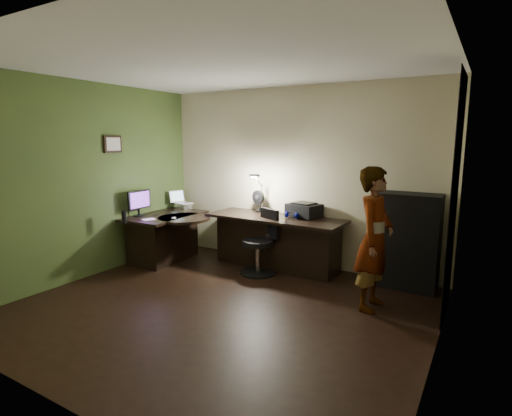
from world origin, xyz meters
The scene contains 27 objects.
floor centered at (0.00, 0.00, -0.01)m, with size 4.50×4.00×0.01m, color black.
ceiling centered at (0.00, 0.00, 2.71)m, with size 4.50×4.00×0.01m, color silver.
wall_back centered at (0.00, 2.00, 1.35)m, with size 4.50×0.01×2.70m, color #C1B88F.
wall_front centered at (0.00, -2.00, 1.35)m, with size 4.50×0.01×2.70m, color #C1B88F.
wall_left centered at (-2.25, 0.00, 1.35)m, with size 0.01×4.00×2.70m, color #C1B88F.
wall_right centered at (2.25, 0.00, 1.35)m, with size 0.01×4.00×2.70m, color #C1B88F.
green_wall_overlay centered at (-2.24, 0.00, 1.35)m, with size 0.00×4.00×2.70m, color #445B28.
arched_doorway centered at (2.24, 1.15, 1.30)m, with size 0.01×0.90×2.60m, color black.
french_door centered at (2.24, -0.55, 1.05)m, with size 0.02×0.92×2.10m, color white.
framed_picture centered at (-2.22, 0.45, 1.85)m, with size 0.04×0.30×0.25m, color black.
desk_left centered at (-1.83, 1.06, 0.37)m, with size 0.79×1.29×0.74m, color black.
desk_right centered at (-0.16, 1.62, 0.39)m, with size 2.09×0.73×0.78m, color black.
cabinet centered at (1.67, 1.78, 0.62)m, with size 0.83×0.41×1.24m, color black.
laptop_stand centered at (-1.96, 1.65, 0.79)m, with size 0.23×0.19×0.09m, color silver.
laptop centered at (-1.96, 1.65, 0.94)m, with size 0.31×0.29×0.21m, color silver.
monitor centered at (-2.10, 0.77, 0.89)m, with size 0.09×0.44×0.29m, color black.
mouse centered at (-1.47, 0.88, 0.76)m, with size 0.06×0.09×0.03m, color silver.
phone centered at (-1.23, 1.46, 0.74)m, with size 0.07×0.13×0.01m, color black.
pen centered at (-1.92, 0.96, 0.75)m, with size 0.01×0.15×0.01m, color black.
speaker centered at (-1.89, 0.30, 0.83)m, with size 0.07×0.07×0.18m, color black.
notepad centered at (-1.76, 0.65, 0.74)m, with size 0.14×0.19×0.01m, color silver.
desk_fan centered at (-0.56, 1.83, 0.97)m, with size 0.21×0.12×0.33m, color black.
headphones centered at (0.13, 1.59, 0.85)m, with size 0.20×0.08×0.09m, color #080D7F.
printer centered at (0.23, 1.80, 0.90)m, with size 0.45×0.35×0.20m, color black.
desk_lamp centered at (-0.51, 1.83, 1.12)m, with size 0.15×0.29×0.64m, color black.
office_chair centered at (-0.24, 1.25, 0.46)m, with size 0.52×0.52×0.93m, color black.
person centered at (1.49, 0.90, 0.81)m, with size 0.58×0.39×1.63m, color #D8A88C.
Camera 1 is at (2.57, -3.53, 1.92)m, focal length 28.00 mm.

